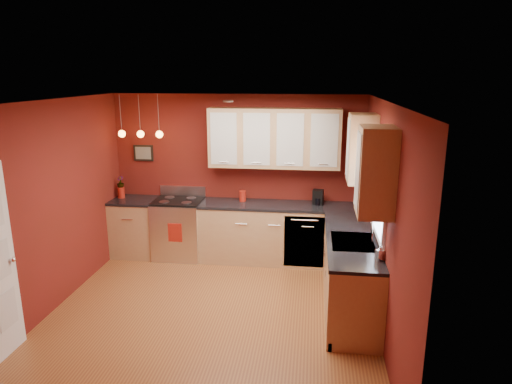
# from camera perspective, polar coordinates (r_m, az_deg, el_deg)

# --- Properties ---
(floor) EXTENTS (4.20, 4.20, 0.00)m
(floor) POSITION_cam_1_polar(r_m,az_deg,el_deg) (5.88, -5.66, -15.05)
(floor) COLOR #975C2B
(floor) RESTS_ON ground
(ceiling) EXTENTS (4.00, 4.20, 0.02)m
(ceiling) POSITION_cam_1_polar(r_m,az_deg,el_deg) (5.12, -6.39, 11.15)
(ceiling) COLOR beige
(ceiling) RESTS_ON wall_back
(wall_back) EXTENTS (4.00, 0.02, 2.60)m
(wall_back) POSITION_cam_1_polar(r_m,az_deg,el_deg) (7.35, -2.30, 1.99)
(wall_back) COLOR maroon
(wall_back) RESTS_ON floor
(wall_front) EXTENTS (4.00, 0.02, 2.60)m
(wall_front) POSITION_cam_1_polar(r_m,az_deg,el_deg) (3.50, -14.00, -13.04)
(wall_front) COLOR maroon
(wall_front) RESTS_ON floor
(wall_left) EXTENTS (0.02, 4.20, 2.60)m
(wall_left) POSITION_cam_1_polar(r_m,az_deg,el_deg) (6.12, -24.55, -1.91)
(wall_left) COLOR maroon
(wall_left) RESTS_ON floor
(wall_right) EXTENTS (0.02, 4.20, 2.60)m
(wall_right) POSITION_cam_1_polar(r_m,az_deg,el_deg) (5.28, 15.67, -3.59)
(wall_right) COLOR maroon
(wall_right) RESTS_ON floor
(base_cabinets_back_left) EXTENTS (0.70, 0.60, 0.90)m
(base_cabinets_back_left) POSITION_cam_1_polar(r_m,az_deg,el_deg) (7.74, -14.77, -4.37)
(base_cabinets_back_left) COLOR tan
(base_cabinets_back_left) RESTS_ON floor
(base_cabinets_back_right) EXTENTS (2.54, 0.60, 0.90)m
(base_cabinets_back_right) POSITION_cam_1_polar(r_m,az_deg,el_deg) (7.22, 3.13, -5.29)
(base_cabinets_back_right) COLOR tan
(base_cabinets_back_right) RESTS_ON floor
(base_cabinets_right) EXTENTS (0.60, 2.10, 0.90)m
(base_cabinets_right) POSITION_cam_1_polar(r_m,az_deg,el_deg) (5.97, 11.62, -9.95)
(base_cabinets_right) COLOR tan
(base_cabinets_right) RESTS_ON floor
(counter_back_left) EXTENTS (0.70, 0.62, 0.04)m
(counter_back_left) POSITION_cam_1_polar(r_m,az_deg,el_deg) (7.61, -15.00, -1.02)
(counter_back_left) COLOR black
(counter_back_left) RESTS_ON base_cabinets_back_left
(counter_back_right) EXTENTS (2.54, 0.62, 0.04)m
(counter_back_right) POSITION_cam_1_polar(r_m,az_deg,el_deg) (7.07, 3.18, -1.71)
(counter_back_right) COLOR black
(counter_back_right) RESTS_ON base_cabinets_back_right
(counter_right) EXTENTS (0.62, 2.10, 0.04)m
(counter_right) POSITION_cam_1_polar(r_m,az_deg,el_deg) (5.79, 11.85, -5.72)
(counter_right) COLOR black
(counter_right) RESTS_ON base_cabinets_right
(gas_range) EXTENTS (0.76, 0.64, 1.11)m
(gas_range) POSITION_cam_1_polar(r_m,az_deg,el_deg) (7.50, -9.59, -4.46)
(gas_range) COLOR silver
(gas_range) RESTS_ON floor
(dishwasher_front) EXTENTS (0.60, 0.02, 0.80)m
(dishwasher_front) POSITION_cam_1_polar(r_m,az_deg,el_deg) (6.93, 6.02, -6.21)
(dishwasher_front) COLOR silver
(dishwasher_front) RESTS_ON base_cabinets_back_right
(sink) EXTENTS (0.50, 0.70, 0.33)m
(sink) POSITION_cam_1_polar(r_m,az_deg,el_deg) (5.66, 11.98, -6.28)
(sink) COLOR gray
(sink) RESTS_ON counter_right
(window) EXTENTS (0.06, 1.02, 1.22)m
(window) POSITION_cam_1_polar(r_m,az_deg,el_deg) (5.47, 15.25, 1.27)
(window) COLOR white
(window) RESTS_ON wall_right
(upper_cabinets_back) EXTENTS (2.00, 0.35, 0.90)m
(upper_cabinets_back) POSITION_cam_1_polar(r_m,az_deg,el_deg) (6.99, 2.30, 6.75)
(upper_cabinets_back) COLOR tan
(upper_cabinets_back) RESTS_ON wall_back
(upper_cabinets_right) EXTENTS (0.35, 1.95, 0.90)m
(upper_cabinets_right) POSITION_cam_1_polar(r_m,az_deg,el_deg) (5.42, 13.83, 4.08)
(upper_cabinets_right) COLOR tan
(upper_cabinets_right) RESTS_ON wall_right
(wall_picture) EXTENTS (0.32, 0.03, 0.26)m
(wall_picture) POSITION_cam_1_polar(r_m,az_deg,el_deg) (7.67, -13.88, 4.77)
(wall_picture) COLOR black
(wall_picture) RESTS_ON wall_back
(pendant_lights) EXTENTS (0.71, 0.11, 0.66)m
(pendant_lights) POSITION_cam_1_polar(r_m,az_deg,el_deg) (7.28, -14.24, 7.10)
(pendant_lights) COLOR gray
(pendant_lights) RESTS_ON ceiling
(red_canister) EXTENTS (0.11, 0.11, 0.17)m
(red_canister) POSITION_cam_1_polar(r_m,az_deg,el_deg) (7.21, -1.69, -0.49)
(red_canister) COLOR #9F1C11
(red_canister) RESTS_ON counter_back_right
(red_vase) EXTENTS (0.11, 0.11, 0.18)m
(red_vase) POSITION_cam_1_polar(r_m,az_deg,el_deg) (7.72, -16.50, -0.06)
(red_vase) COLOR #9F1C11
(red_vase) RESTS_ON counter_back_left
(flowers) EXTENTS (0.12, 0.12, 0.20)m
(flowers) POSITION_cam_1_polar(r_m,az_deg,el_deg) (7.68, -16.59, 1.15)
(flowers) COLOR #9F1C11
(flowers) RESTS_ON red_vase
(coffee_maker) EXTENTS (0.18, 0.17, 0.23)m
(coffee_maker) POSITION_cam_1_polar(r_m,az_deg,el_deg) (7.10, 7.75, -0.70)
(coffee_maker) COLOR black
(coffee_maker) RESTS_ON counter_back_right
(soap_pump) EXTENTS (0.11, 0.11, 0.18)m
(soap_pump) POSITION_cam_1_polar(r_m,az_deg,el_deg) (5.13, 15.24, -7.32)
(soap_pump) COLOR white
(soap_pump) RESTS_ON counter_right
(dish_towel) EXTENTS (0.22, 0.01, 0.29)m
(dish_towel) POSITION_cam_1_polar(r_m,az_deg,el_deg) (7.18, -10.10, -5.03)
(dish_towel) COLOR #9F1C11
(dish_towel) RESTS_ON gas_range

